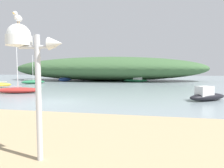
{
  "coord_description": "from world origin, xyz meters",
  "views": [
    {
      "loc": [
        6.24,
        -11.75,
        2.16
      ],
      "look_at": [
        2.79,
        5.91,
        0.81
      ],
      "focal_mm": 31.25,
      "sensor_mm": 36.0,
      "label": 1
    }
  ],
  "objects_px": {
    "sailboat_near_shore": "(65,79)",
    "sailboat_off_point": "(33,82)",
    "sailboat_outer_mooring": "(18,90)",
    "mast_structure": "(25,48)",
    "motorboat_far_right": "(136,79)",
    "motorboat_far_left": "(207,95)",
    "seagull_on_radar": "(18,17)"
  },
  "relations": [
    {
      "from": "mast_structure",
      "to": "seagull_on_radar",
      "type": "xyz_separation_m",
      "value": [
        -0.14,
        -0.02,
        0.64
      ]
    },
    {
      "from": "mast_structure",
      "to": "motorboat_far_left",
      "type": "bearing_deg",
      "value": 58.73
    },
    {
      "from": "mast_structure",
      "to": "motorboat_far_right",
      "type": "distance_m",
      "value": 29.98
    },
    {
      "from": "mast_structure",
      "to": "motorboat_far_right",
      "type": "xyz_separation_m",
      "value": [
        0.27,
        29.9,
        -2.17
      ]
    },
    {
      "from": "motorboat_far_right",
      "to": "motorboat_far_left",
      "type": "height_order",
      "value": "motorboat_far_right"
    },
    {
      "from": "mast_structure",
      "to": "sailboat_near_shore",
      "type": "distance_m",
      "value": 32.12
    },
    {
      "from": "sailboat_near_shore",
      "to": "sailboat_off_point",
      "type": "distance_m",
      "value": 7.0
    },
    {
      "from": "sailboat_near_shore",
      "to": "sailboat_outer_mooring",
      "type": "bearing_deg",
      "value": -79.17
    },
    {
      "from": "mast_structure",
      "to": "motorboat_far_right",
      "type": "bearing_deg",
      "value": 89.49
    },
    {
      "from": "seagull_on_radar",
      "to": "motorboat_far_right",
      "type": "distance_m",
      "value": 30.05
    },
    {
      "from": "seagull_on_radar",
      "to": "sailboat_outer_mooring",
      "type": "bearing_deg",
      "value": 127.16
    },
    {
      "from": "motorboat_far_right",
      "to": "motorboat_far_left",
      "type": "relative_size",
      "value": 1.38
    },
    {
      "from": "mast_structure",
      "to": "seagull_on_radar",
      "type": "distance_m",
      "value": 0.65
    },
    {
      "from": "seagull_on_radar",
      "to": "motorboat_far_left",
      "type": "distance_m",
      "value": 12.85
    },
    {
      "from": "motorboat_far_right",
      "to": "motorboat_far_left",
      "type": "bearing_deg",
      "value": -72.21
    },
    {
      "from": "mast_structure",
      "to": "sailboat_near_shore",
      "type": "relative_size",
      "value": 0.86
    },
    {
      "from": "mast_structure",
      "to": "sailboat_outer_mooring",
      "type": "distance_m",
      "value": 15.38
    },
    {
      "from": "motorboat_far_left",
      "to": "seagull_on_radar",
      "type": "bearing_deg",
      "value": -121.79
    },
    {
      "from": "mast_structure",
      "to": "sailboat_near_shore",
      "type": "height_order",
      "value": "sailboat_near_shore"
    },
    {
      "from": "sailboat_near_shore",
      "to": "sailboat_off_point",
      "type": "relative_size",
      "value": 0.79
    },
    {
      "from": "mast_structure",
      "to": "sailboat_near_shore",
      "type": "bearing_deg",
      "value": 113.18
    },
    {
      "from": "mast_structure",
      "to": "sailboat_off_point",
      "type": "height_order",
      "value": "sailboat_off_point"
    },
    {
      "from": "sailboat_near_shore",
      "to": "motorboat_far_left",
      "type": "xyz_separation_m",
      "value": [
        19.06,
        -18.83,
        0.0
      ]
    },
    {
      "from": "sailboat_near_shore",
      "to": "motorboat_far_left",
      "type": "relative_size",
      "value": 1.1
    },
    {
      "from": "sailboat_near_shore",
      "to": "motorboat_far_right",
      "type": "bearing_deg",
      "value": 1.99
    },
    {
      "from": "motorboat_far_left",
      "to": "sailboat_off_point",
      "type": "height_order",
      "value": "sailboat_off_point"
    },
    {
      "from": "seagull_on_radar",
      "to": "sailboat_outer_mooring",
      "type": "distance_m",
      "value": 15.41
    },
    {
      "from": "motorboat_far_right",
      "to": "motorboat_far_left",
      "type": "distance_m",
      "value": 20.24
    },
    {
      "from": "motorboat_far_right",
      "to": "sailboat_near_shore",
      "type": "height_order",
      "value": "sailboat_near_shore"
    },
    {
      "from": "motorboat_far_right",
      "to": "mast_structure",
      "type": "bearing_deg",
      "value": -90.51
    },
    {
      "from": "seagull_on_radar",
      "to": "sailboat_near_shore",
      "type": "height_order",
      "value": "sailboat_near_shore"
    },
    {
      "from": "motorboat_far_left",
      "to": "sailboat_outer_mooring",
      "type": "distance_m",
      "value": 15.8
    }
  ]
}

